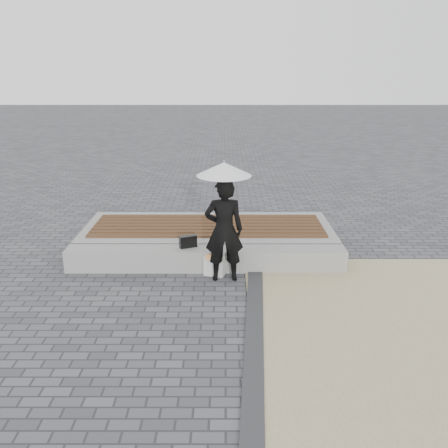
{
  "coord_description": "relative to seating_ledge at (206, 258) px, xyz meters",
  "views": [
    {
      "loc": [
        0.33,
        -6.28,
        3.49
      ],
      "look_at": [
        0.33,
        1.16,
        1.0
      ],
      "focal_mm": 37.95,
      "sensor_mm": 36.0,
      "label": 1
    }
  ],
  "objects": [
    {
      "name": "timber_decking",
      "position": [
        0.0,
        1.2,
        0.22
      ],
      "size": [
        4.6,
        1.4,
        0.04
      ],
      "primitive_type": null,
      "color": "#51311C",
      "rests_on": "timber_platform"
    },
    {
      "name": "parasol",
      "position": [
        0.33,
        -0.44,
        1.73
      ],
      "size": [
        0.89,
        0.89,
        1.14
      ],
      "rotation": [
        0.0,
        0.0,
        0.33
      ],
      "color": "silver",
      "rests_on": "ground"
    },
    {
      "name": "woman",
      "position": [
        0.33,
        -0.44,
        0.69
      ],
      "size": [
        0.67,
        0.46,
        1.78
      ],
      "primitive_type": "imported",
      "rotation": [
        0.0,
        0.0,
        3.19
      ],
      "color": "black",
      "rests_on": "ground"
    },
    {
      "name": "canvas_tote",
      "position": [
        0.15,
        -0.29,
        -0.02
      ],
      "size": [
        0.38,
        0.25,
        0.37
      ],
      "primitive_type": "cube",
      "rotation": [
        0.0,
        0.0,
        -0.32
      ],
      "color": "silver",
      "rests_on": "ground"
    },
    {
      "name": "handbag",
      "position": [
        -0.32,
        0.04,
        0.31
      ],
      "size": [
        0.33,
        0.22,
        0.22
      ],
      "primitive_type": "cube",
      "rotation": [
        0.0,
        0.0,
        0.38
      ],
      "color": "black",
      "rests_on": "seating_ledge"
    },
    {
      "name": "timber_platform",
      "position": [
        0.0,
        1.2,
        0.0
      ],
      "size": [
        5.0,
        2.0,
        0.4
      ],
      "primitive_type": "cube",
      "color": "gray",
      "rests_on": "ground"
    },
    {
      "name": "ground",
      "position": [
        0.0,
        -1.6,
        -0.2
      ],
      "size": [
        80.0,
        80.0,
        0.0
      ],
      "primitive_type": "plane",
      "color": "#525257",
      "rests_on": "ground"
    },
    {
      "name": "edging_band",
      "position": [
        0.75,
        -2.1,
        -0.18
      ],
      "size": [
        0.61,
        5.2,
        0.04
      ],
      "primitive_type": "cube",
      "rotation": [
        0.0,
        0.0,
        -0.07
      ],
      "color": "#303133",
      "rests_on": "ground"
    },
    {
      "name": "magazine",
      "position": [
        0.15,
        -0.34,
        0.17
      ],
      "size": [
        0.29,
        0.21,
        0.01
      ],
      "primitive_type": "cube",
      "rotation": [
        0.0,
        0.0,
        0.01
      ],
      "color": "#E83853",
      "rests_on": "canvas_tote"
    },
    {
      "name": "terrazzo_zone",
      "position": [
        3.2,
        -2.1,
        -0.19
      ],
      "size": [
        5.0,
        5.0,
        0.02
      ],
      "primitive_type": "cube",
      "color": "#C7BB85",
      "rests_on": "ground"
    },
    {
      "name": "seating_ledge",
      "position": [
        0.0,
        0.0,
        0.0
      ],
      "size": [
        5.0,
        0.45,
        0.4
      ],
      "primitive_type": "cube",
      "color": "gray",
      "rests_on": "ground"
    }
  ]
}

